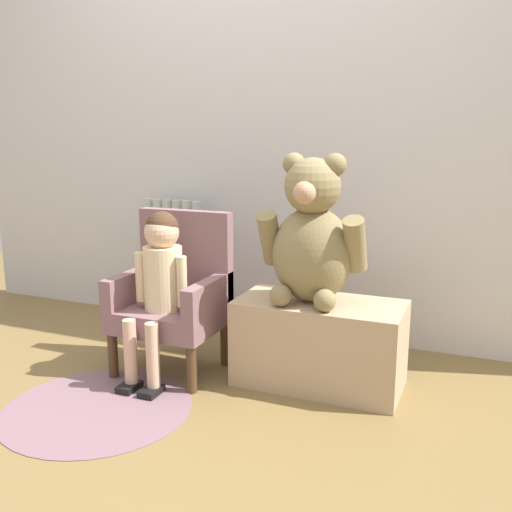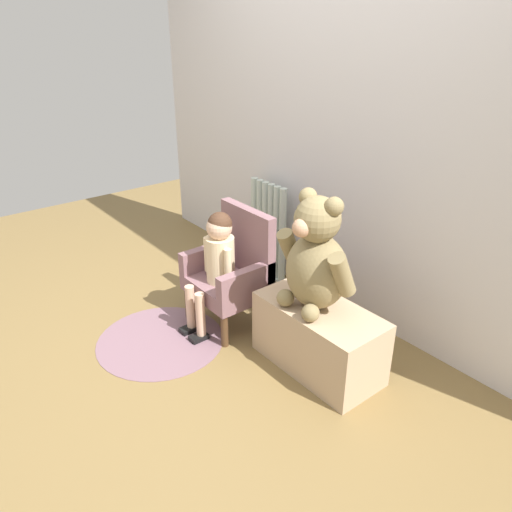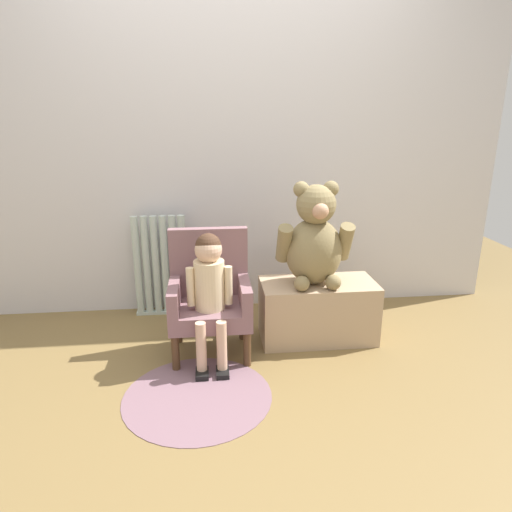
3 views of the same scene
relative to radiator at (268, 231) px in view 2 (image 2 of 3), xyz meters
name	(u,v)px [view 2 (image 2 of 3)]	position (x,y,z in m)	size (l,w,h in m)	color
ground_plane	(183,361)	(0.51, -1.04, -0.35)	(6.00, 6.00, 0.00)	brown
back_wall	(341,118)	(0.51, 0.12, 0.85)	(3.80, 0.05, 2.40)	silver
radiator	(268,231)	(0.00, 0.00, 0.00)	(0.37, 0.05, 0.71)	#B4C4BA
child_armchair	(233,270)	(0.33, -0.55, 0.00)	(0.46, 0.39, 0.72)	#805B62
child_figure	(217,255)	(0.33, -0.67, 0.13)	(0.25, 0.35, 0.74)	beige
low_bench	(318,337)	(1.00, -0.48, -0.17)	(0.70, 0.35, 0.37)	tan
large_teddy_bear	(316,259)	(0.96, -0.49, 0.29)	(0.45, 0.32, 0.62)	olive
floor_rug	(161,340)	(0.25, -1.04, -0.35)	(0.75, 0.75, 0.01)	#795A65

